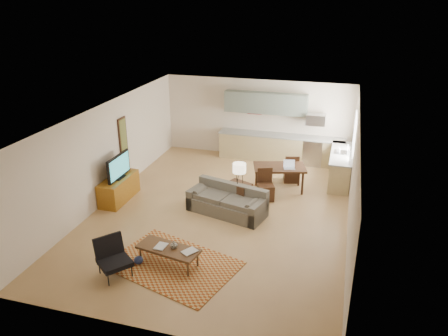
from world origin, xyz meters
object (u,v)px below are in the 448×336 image
(coffee_table, at_px, (169,256))
(tv_credenza, at_px, (119,189))
(armchair, at_px, (114,259))
(console_table, at_px, (239,195))
(dining_table, at_px, (279,178))
(sofa, at_px, (227,200))

(coffee_table, xyz_separation_m, tv_credenza, (-2.54, 2.52, 0.13))
(coffee_table, bearing_deg, armchair, -132.59)
(console_table, xyz_separation_m, dining_table, (0.85, 1.41, 0.01))
(sofa, distance_m, console_table, 0.46)
(tv_credenza, distance_m, dining_table, 4.59)
(coffee_table, bearing_deg, console_table, 85.64)
(sofa, height_order, tv_credenza, sofa)
(sofa, xyz_separation_m, armchair, (-1.47, -3.24, 0.03))
(sofa, relative_size, console_table, 2.96)
(coffee_table, distance_m, console_table, 3.08)
(dining_table, bearing_deg, coffee_table, -126.48)
(console_table, height_order, dining_table, dining_table)
(armchair, distance_m, dining_table, 5.66)
(coffee_table, xyz_separation_m, console_table, (0.80, 2.97, 0.15))
(armchair, relative_size, tv_credenza, 0.56)
(dining_table, bearing_deg, armchair, -132.63)
(coffee_table, xyz_separation_m, armchair, (-0.90, -0.67, 0.20))
(armchair, distance_m, tv_credenza, 3.59)
(sofa, bearing_deg, console_table, 75.41)
(sofa, bearing_deg, coffee_table, -87.83)
(armchair, xyz_separation_m, dining_table, (2.55, 5.05, -0.03))
(tv_credenza, bearing_deg, sofa, 0.86)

